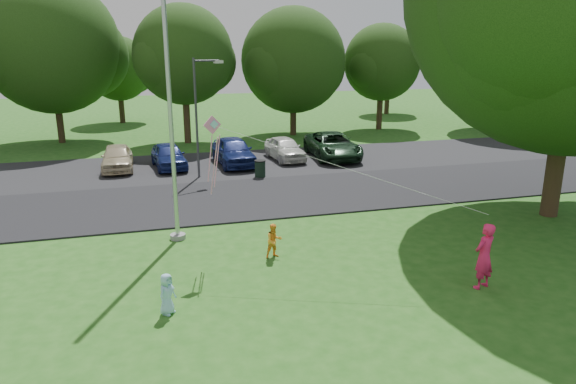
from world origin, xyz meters
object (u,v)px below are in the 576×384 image
object	(u,v)px
trash_can	(260,169)
kite	(222,143)
flagpole	(170,111)
child_yellow	(274,241)
child_blue	(167,294)
street_lamp	(200,107)
woman	(484,256)

from	to	relation	value
trash_can	kite	size ratio (longest dim) A/B	0.13
flagpole	trash_can	bearing A→B (deg)	58.85
child_yellow	kite	bearing A→B (deg)	158.66
child_yellow	child_blue	bearing A→B (deg)	-151.09
street_lamp	kite	xyz separation A→B (m)	(-0.51, -10.13, 0.09)
flagpole	kite	size ratio (longest dim) A/B	1.52
street_lamp	trash_can	bearing A→B (deg)	-40.44
flagpole	child_yellow	xyz separation A→B (m)	(2.66, -2.33, -3.64)
street_lamp	kite	bearing A→B (deg)	-116.43
child_yellow	woman	bearing A→B (deg)	-45.90
woman	child_blue	size ratio (longest dim) A/B	1.76
flagpole	street_lamp	distance (m)	8.31
street_lamp	woman	bearing A→B (deg)	-91.55
flagpole	kite	bearing A→B (deg)	-58.51
trash_can	child_blue	xyz separation A→B (m)	(-4.97, -12.21, 0.07)
street_lamp	woman	size ratio (longest dim) A/B	3.18
flagpole	trash_can	distance (m)	9.29
woman	child_yellow	size ratio (longest dim) A/B	1.69
street_lamp	child_yellow	bearing A→B (deg)	-108.66
street_lamp	child_blue	distance (m)	13.52
flagpole	woman	bearing A→B (deg)	-38.03
trash_can	child_yellow	xyz separation A→B (m)	(-1.74, -9.61, 0.09)
street_lamp	child_blue	bearing A→B (deg)	-123.74
trash_can	woman	size ratio (longest dim) A/B	0.49
woman	child_yellow	world-z (taller)	woman
child_blue	kite	distance (m)	4.51
flagpole	child_yellow	world-z (taller)	flagpole
flagpole	child_blue	size ratio (longest dim) A/B	9.98
street_lamp	flagpole	bearing A→B (deg)	-125.88
trash_can	woman	bearing A→B (deg)	-77.24
child_blue	kite	bearing A→B (deg)	9.73
street_lamp	trash_can	xyz separation A→B (m)	(2.63, -0.80, -2.93)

